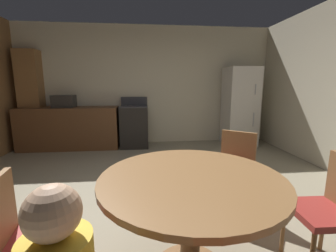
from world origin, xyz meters
TOP-DOWN VIEW (x-y plane):
  - ground_plane at (0.00, 0.00)m, footprint 14.00×14.00m
  - wall_back at (0.00, 3.13)m, footprint 6.04×0.12m
  - kitchen_counter at (-1.69, 2.73)m, footprint 2.07×0.60m
  - pantry_column at (-2.50, 2.91)m, footprint 0.44×0.36m
  - oven_range at (-0.31, 2.73)m, footprint 0.60×0.60m
  - refrigerator at (2.11, 2.68)m, footprint 0.68×0.68m
  - microwave at (-1.77, 2.73)m, footprint 0.44×0.32m
  - dining_table at (0.24, -0.85)m, footprint 1.27×1.27m
  - chair_west at (-0.78, -1.02)m, footprint 0.46×0.46m
  - chair_northeast at (0.89, -0.04)m, footprint 0.56×0.56m
  - chair_east at (1.28, -0.90)m, footprint 0.42×0.42m

SIDE VIEW (x-z plane):
  - ground_plane at x=0.00m, z-range 0.00..0.00m
  - kitchen_counter at x=-1.69m, z-range 0.00..0.90m
  - oven_range at x=-0.31m, z-range -0.08..1.02m
  - chair_west at x=-0.78m, z-range 0.07..0.94m
  - chair_northeast at x=0.89m, z-range 0.07..0.94m
  - chair_east at x=1.28m, z-range 0.07..0.94m
  - dining_table at x=0.24m, z-range 0.23..0.99m
  - refrigerator at x=2.11m, z-range 0.00..1.76m
  - microwave at x=-1.77m, z-range 0.90..1.16m
  - pantry_column at x=-2.50m, z-range 0.00..2.10m
  - wall_back at x=0.00m, z-range 0.00..2.70m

